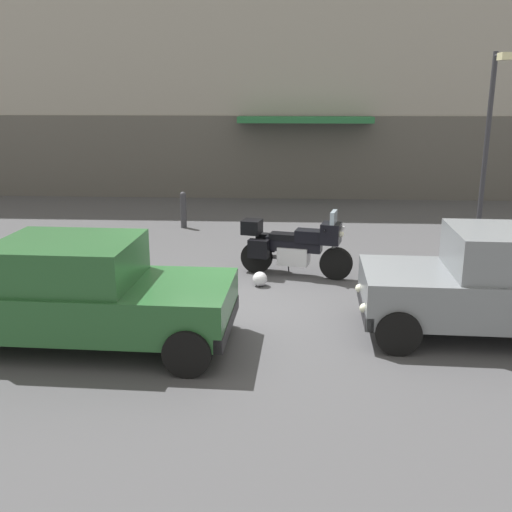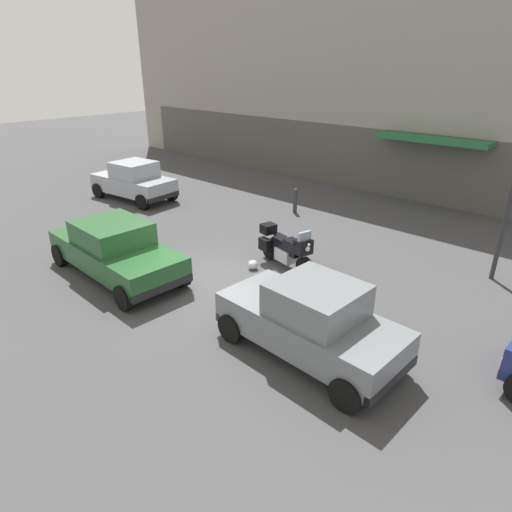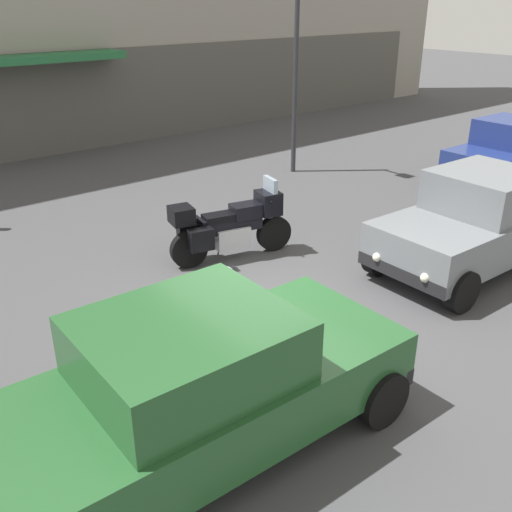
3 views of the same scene
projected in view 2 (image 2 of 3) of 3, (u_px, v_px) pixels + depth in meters
The scene contains 8 objects.
ground_plane at pixel (210, 282), 11.95m from camera, with size 80.00×80.00×0.00m, color #424244.
building_facade_rear at pixel (430, 51), 17.83m from camera, with size 37.74×3.40×11.87m.
motorcycle at pixel (286, 248), 12.50m from camera, with size 2.23×1.02×1.36m.
helmet at pixel (253, 265), 12.61m from camera, with size 0.28×0.28×0.28m, color silver.
car_hatchback_near at pixel (134, 181), 18.78m from camera, with size 3.99×2.14×1.64m.
car_sedan_far at pixel (115, 249), 12.01m from camera, with size 4.62×2.04×1.56m.
car_wagon_end at pixel (311, 321), 8.65m from camera, with size 3.92×1.91×1.64m.
bollard_curbside at pixel (295, 200), 17.22m from camera, with size 0.16×0.16×0.98m.
Camera 2 is at (8.13, -6.98, 5.48)m, focal length 30.84 mm.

